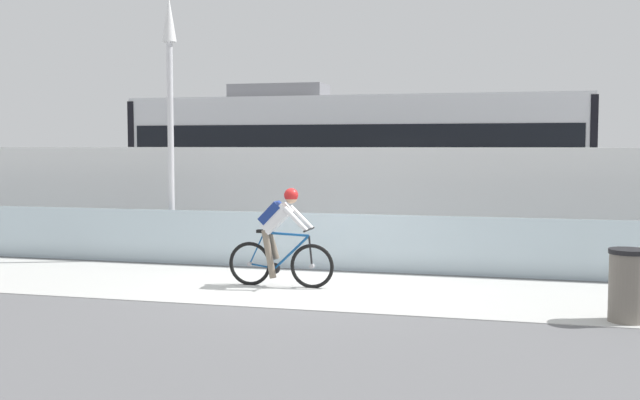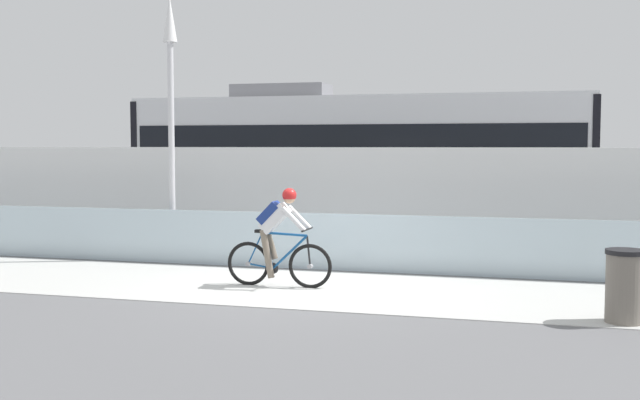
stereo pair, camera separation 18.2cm
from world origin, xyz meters
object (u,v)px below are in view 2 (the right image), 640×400
lamp_post_antenna (171,94)px  trash_bin (625,286)px  cyclist_on_bike (278,238)px  tram (357,161)px

lamp_post_antenna → trash_bin: (8.02, -3.40, -2.81)m
lamp_post_antenna → trash_bin: size_ratio=5.42×
cyclist_on_bike → trash_bin: size_ratio=1.84×
tram → lamp_post_antenna: bearing=-120.1°
tram → cyclist_on_bike: (0.19, -6.85, -1.09)m
tram → cyclist_on_bike: 6.94m
cyclist_on_bike → trash_bin: (5.10, -1.25, -0.32)m
tram → trash_bin: size_ratio=11.52×
cyclist_on_bike → lamp_post_antenna: bearing=143.6°
lamp_post_antenna → trash_bin: lamp_post_antenna is taller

